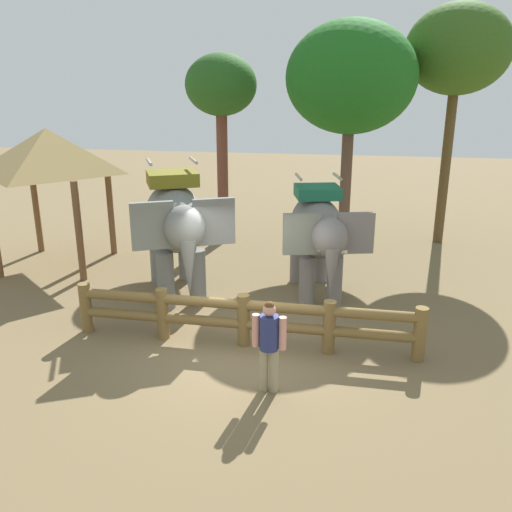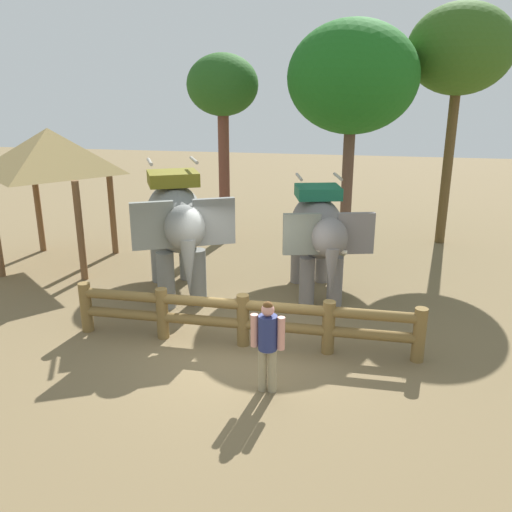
% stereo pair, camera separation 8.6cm
% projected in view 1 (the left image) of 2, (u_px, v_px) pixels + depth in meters
% --- Properties ---
extents(ground_plane, '(60.00, 60.00, 0.00)m').
position_uv_depth(ground_plane, '(241.00, 350.00, 10.37)').
color(ground_plane, brown).
extents(log_fence, '(6.84, 0.30, 1.05)m').
position_uv_depth(log_fence, '(243.00, 317.00, 10.39)').
color(log_fence, brown).
rests_on(log_fence, ground).
extents(elephant_near_left, '(2.94, 3.82, 3.25)m').
position_uv_depth(elephant_near_left, '(176.00, 222.00, 12.47)').
color(elephant_near_left, gray).
rests_on(elephant_near_left, ground).
extents(elephant_center, '(2.19, 3.45, 2.89)m').
position_uv_depth(elephant_center, '(318.00, 231.00, 12.50)').
color(elephant_center, slate).
rests_on(elephant_center, ground).
extents(tourist_woman_in_black, '(0.57, 0.33, 1.61)m').
position_uv_depth(tourist_woman_in_black, '(269.00, 340.00, 8.72)').
color(tourist_woman_in_black, gray).
rests_on(tourist_woman_in_black, ground).
extents(thatched_shelter, '(3.33, 3.33, 3.78)m').
position_uv_depth(thatched_shelter, '(48.00, 153.00, 14.30)').
color(thatched_shelter, brown).
rests_on(thatched_shelter, ground).
extents(tree_far_left, '(3.70, 3.70, 6.63)m').
position_uv_depth(tree_far_left, '(351.00, 79.00, 15.17)').
color(tree_far_left, brown).
rests_on(tree_far_left, ground).
extents(tree_back_center, '(2.17, 2.17, 5.77)m').
position_uv_depth(tree_back_center, '(221.00, 90.00, 16.22)').
color(tree_back_center, brown).
rests_on(tree_back_center, ground).
extents(tree_far_right, '(3.05, 3.05, 7.14)m').
position_uv_depth(tree_far_right, '(458.00, 51.00, 15.63)').
color(tree_far_right, brown).
rests_on(tree_far_right, ground).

